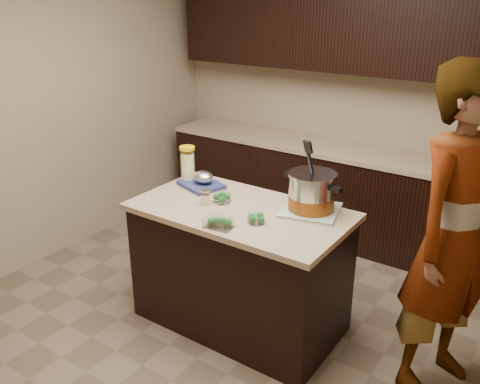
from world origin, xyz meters
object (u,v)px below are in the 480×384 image
at_px(stock_pot, 311,194).
at_px(person, 455,238).
at_px(lemonade_pitcher, 188,166).
at_px(island, 240,267).

relative_size(stock_pot, person, 0.23).
bearing_deg(lemonade_pitcher, person, 0.46).
height_order(island, lemonade_pitcher, lemonade_pitcher).
bearing_deg(stock_pot, island, -140.34).
distance_m(island, stock_pot, 0.74).
xyz_separation_m(island, stock_pot, (0.41, 0.22, 0.57)).
height_order(stock_pot, lemonade_pitcher, stock_pot).
distance_m(stock_pot, person, 0.91).
bearing_deg(lemonade_pitcher, island, -17.28).
distance_m(island, lemonade_pitcher, 0.86).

